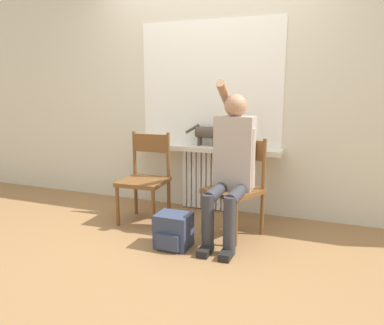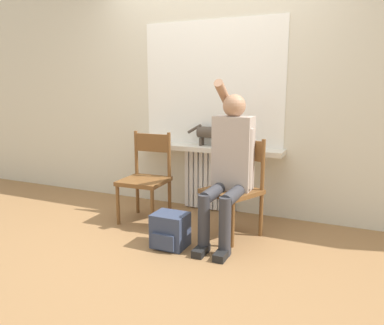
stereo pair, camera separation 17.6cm
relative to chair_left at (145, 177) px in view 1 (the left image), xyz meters
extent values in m
plane|color=olive|center=(0.46, -0.58, -0.45)|extent=(12.00, 12.00, 0.00)
cube|color=beige|center=(0.46, 0.65, 0.90)|extent=(7.00, 0.06, 2.70)
cube|color=white|center=(0.46, 0.58, -0.11)|extent=(0.58, 0.05, 0.67)
cube|color=white|center=(0.20, 0.54, -0.11)|extent=(0.04, 0.03, 0.65)
cube|color=white|center=(0.26, 0.54, -0.11)|extent=(0.04, 0.03, 0.65)
cube|color=white|center=(0.32, 0.54, -0.11)|extent=(0.04, 0.03, 0.65)
cube|color=white|center=(0.37, 0.54, -0.11)|extent=(0.04, 0.03, 0.65)
cube|color=white|center=(0.43, 0.54, -0.11)|extent=(0.04, 0.03, 0.65)
cube|color=white|center=(0.49, 0.54, -0.11)|extent=(0.04, 0.03, 0.65)
cube|color=white|center=(0.55, 0.54, -0.11)|extent=(0.04, 0.03, 0.65)
cube|color=white|center=(0.61, 0.54, -0.11)|extent=(0.04, 0.03, 0.65)
cube|color=white|center=(0.66, 0.54, -0.11)|extent=(0.04, 0.03, 0.65)
cube|color=white|center=(0.72, 0.54, -0.11)|extent=(0.04, 0.03, 0.65)
cube|color=silver|center=(0.46, 0.49, 0.25)|extent=(1.62, 0.26, 0.05)
cube|color=white|center=(0.46, 0.61, 0.92)|extent=(1.56, 0.01, 1.30)
cube|color=brown|center=(0.00, -0.04, -0.04)|extent=(0.45, 0.45, 0.04)
cylinder|color=brown|center=(-0.18, -0.24, -0.25)|extent=(0.04, 0.04, 0.39)
cylinder|color=brown|center=(0.20, -0.23, -0.25)|extent=(0.04, 0.04, 0.39)
cylinder|color=brown|center=(-0.20, 0.14, -0.25)|extent=(0.04, 0.04, 0.39)
cylinder|color=brown|center=(0.18, 0.15, -0.25)|extent=(0.04, 0.04, 0.39)
cylinder|color=brown|center=(-0.20, 0.14, 0.21)|extent=(0.04, 0.04, 0.46)
cylinder|color=brown|center=(0.18, 0.15, 0.21)|extent=(0.04, 0.04, 0.46)
cube|color=brown|center=(-0.01, 0.15, 0.32)|extent=(0.39, 0.04, 0.18)
cube|color=brown|center=(0.92, -0.04, -0.04)|extent=(0.57, 0.57, 0.04)
cylinder|color=brown|center=(0.67, -0.14, -0.25)|extent=(0.04, 0.04, 0.39)
cylinder|color=brown|center=(1.02, -0.30, -0.25)|extent=(0.04, 0.04, 0.39)
cylinder|color=brown|center=(0.83, 0.21, -0.25)|extent=(0.04, 0.04, 0.39)
cylinder|color=brown|center=(1.17, 0.05, -0.25)|extent=(0.04, 0.04, 0.39)
cylinder|color=brown|center=(0.83, 0.21, 0.21)|extent=(0.04, 0.04, 0.46)
cylinder|color=brown|center=(1.17, 0.05, 0.21)|extent=(0.04, 0.04, 0.46)
cube|color=brown|center=(1.00, 0.13, 0.32)|extent=(0.36, 0.18, 0.18)
cylinder|color=#333338|center=(0.83, -0.25, 0.00)|extent=(0.11, 0.45, 0.11)
cylinder|color=#333338|center=(1.01, -0.25, 0.00)|extent=(0.11, 0.45, 0.11)
cylinder|color=#333338|center=(0.83, -0.48, -0.21)|extent=(0.10, 0.10, 0.48)
cylinder|color=#333338|center=(1.01, -0.48, -0.21)|extent=(0.10, 0.10, 0.48)
cube|color=black|center=(0.83, -0.54, -0.42)|extent=(0.09, 0.20, 0.06)
cube|color=black|center=(1.01, -0.54, -0.42)|extent=(0.09, 0.20, 0.06)
cube|color=#AD9E93|center=(0.92, -0.02, 0.31)|extent=(0.34, 0.20, 0.65)
sphere|color=#A87A5B|center=(0.92, -0.02, 0.72)|extent=(0.20, 0.20, 0.20)
cylinder|color=#A87A5B|center=(0.80, 0.11, 0.76)|extent=(0.08, 0.50, 0.38)
cylinder|color=#AD9E93|center=(1.07, -0.06, 0.28)|extent=(0.08, 0.08, 0.52)
cylinder|color=#4C4238|center=(0.47, 0.52, 0.42)|extent=(0.24, 0.12, 0.12)
sphere|color=#4C4238|center=(0.62, 0.52, 0.43)|extent=(0.08, 0.08, 0.08)
cone|color=#4C4238|center=(0.62, 0.50, 0.47)|extent=(0.03, 0.03, 0.03)
cone|color=#4C4238|center=(0.62, 0.54, 0.47)|extent=(0.03, 0.03, 0.03)
cylinder|color=#4C4238|center=(0.56, 0.49, 0.31)|extent=(0.03, 0.03, 0.08)
cylinder|color=#4C4238|center=(0.56, 0.55, 0.31)|extent=(0.03, 0.03, 0.08)
cylinder|color=#4C4238|center=(0.39, 0.49, 0.31)|extent=(0.03, 0.03, 0.08)
cylinder|color=#4C4238|center=(0.39, 0.55, 0.31)|extent=(0.03, 0.03, 0.08)
cylinder|color=#4C4238|center=(0.31, 0.52, 0.45)|extent=(0.16, 0.03, 0.11)
cube|color=#333D56|center=(0.53, -0.50, -0.31)|extent=(0.28, 0.23, 0.29)
cube|color=#333D56|center=(0.53, -0.63, -0.36)|extent=(0.20, 0.03, 0.13)
camera|label=1|loc=(1.77, -3.22, 0.87)|focal=35.00mm
camera|label=2|loc=(1.93, -3.15, 0.87)|focal=35.00mm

